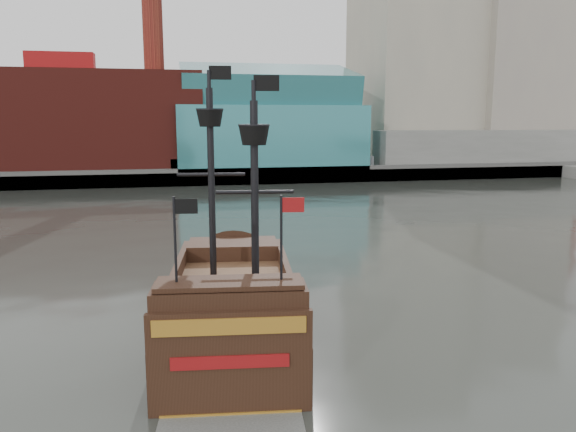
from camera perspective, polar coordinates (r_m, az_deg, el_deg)
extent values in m
plane|color=#292C26|center=(25.31, 3.68, -13.30)|extent=(400.00, 400.00, 0.00)
cube|color=slate|center=(114.90, -8.90, 5.27)|extent=(220.00, 60.00, 2.00)
cube|color=#4C4C49|center=(85.56, -7.76, 3.97)|extent=(220.00, 1.00, 2.60)
cube|color=maroon|center=(95.65, -21.75, 8.90)|extent=(42.00, 18.00, 15.00)
cube|color=teal|center=(93.87, -2.05, 8.05)|extent=(30.00, 16.00, 10.00)
cube|color=#A69D89|center=(113.41, 12.76, 17.25)|extent=(20.00, 22.00, 46.00)
cube|color=gray|center=(118.11, 21.75, 14.55)|extent=(18.00, 18.00, 38.00)
cube|color=#A69D89|center=(133.26, 13.71, 17.37)|extent=(24.00, 20.00, 52.00)
cube|color=slate|center=(103.90, 19.63, 6.56)|extent=(40.00, 6.00, 6.00)
cylinder|color=maroon|center=(98.06, -13.67, 20.20)|extent=(3.20, 3.20, 22.00)
cube|color=teal|center=(93.96, -2.08, 12.93)|extent=(28.00, 14.94, 8.78)
cube|color=slate|center=(134.39, 26.99, 6.04)|extent=(4.00, 4.00, 3.00)
cube|color=maroon|center=(134.37, 26.97, 18.71)|extent=(5.00, 2.50, 2.50)
cube|color=black|center=(26.49, -5.64, -10.66)|extent=(7.29, 14.20, 2.95)
cube|color=#53341E|center=(25.96, -5.70, -7.26)|extent=(6.56, 12.78, 0.34)
cube|color=black|center=(31.11, -5.62, -3.62)|extent=(5.12, 3.29, 1.13)
cube|color=black|center=(20.10, -5.91, -9.88)|extent=(5.57, 2.46, 2.04)
cube|color=black|center=(19.84, -5.86, -15.84)|extent=(5.55, 0.96, 4.53)
cube|color=#A57020|center=(18.97, -5.96, -11.10)|extent=(5.07, 0.72, 0.57)
cube|color=maroon|center=(19.45, -5.89, -14.54)|extent=(3.95, 0.58, 0.45)
cylinder|color=black|center=(26.72, -7.79, 3.26)|extent=(0.35, 0.35, 8.84)
cylinder|color=black|center=(23.03, -3.39, 1.43)|extent=(0.35, 0.35, 8.16)
cone|color=black|center=(26.55, -7.94, 9.83)|extent=(1.39, 1.39, 0.79)
cone|color=black|center=(22.80, -3.47, 8.21)|extent=(1.39, 1.39, 0.79)
cube|color=black|center=(26.61, -6.92, 14.26)|extent=(1.02, 0.16, 0.62)
cube|color=black|center=(22.85, -2.21, 13.35)|extent=(1.02, 0.16, 0.62)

